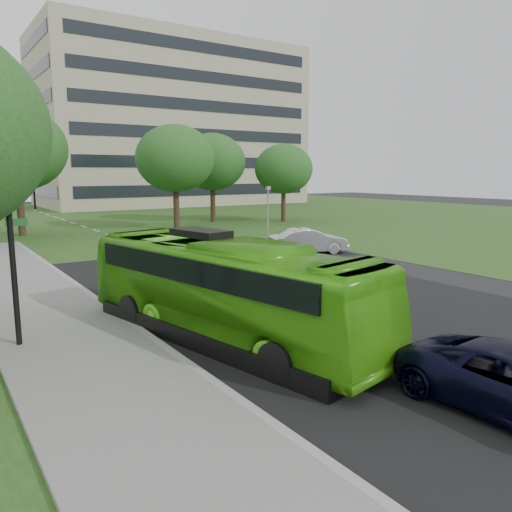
{
  "coord_description": "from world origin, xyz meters",
  "views": [
    {
      "loc": [
        -12.46,
        -13.8,
        5.01
      ],
      "look_at": [
        -1.15,
        3.13,
        1.6
      ],
      "focal_mm": 35.0,
      "sensor_mm": 36.0,
      "label": 1
    }
  ],
  "objects_px": {
    "tree_park_e": "(284,169)",
    "traffic_light": "(18,233)",
    "camera_pole": "(268,204)",
    "bus": "(225,290)",
    "tree_park_d": "(212,162)",
    "office_building": "(172,125)",
    "tree_park_c": "(175,159)",
    "sedan": "(308,241)",
    "tree_park_b": "(16,149)"
  },
  "relations": [
    {
      "from": "tree_park_e",
      "to": "traffic_light",
      "type": "xyz_separation_m",
      "value": [
        -28.91,
        -26.17,
        -2.02
      ]
    },
    {
      "from": "camera_pole",
      "to": "bus",
      "type": "bearing_deg",
      "value": -147.54
    },
    {
      "from": "tree_park_d",
      "to": "camera_pole",
      "type": "xyz_separation_m",
      "value": [
        -1.8,
        -12.44,
        -3.54
      ]
    },
    {
      "from": "office_building",
      "to": "camera_pole",
      "type": "bearing_deg",
      "value": -104.74
    },
    {
      "from": "camera_pole",
      "to": "tree_park_c",
      "type": "bearing_deg",
      "value": 98.88
    },
    {
      "from": "office_building",
      "to": "sedan",
      "type": "height_order",
      "value": "office_building"
    },
    {
      "from": "office_building",
      "to": "traffic_light",
      "type": "height_order",
      "value": "office_building"
    },
    {
      "from": "tree_park_d",
      "to": "tree_park_b",
      "type": "bearing_deg",
      "value": -174.52
    },
    {
      "from": "office_building",
      "to": "traffic_light",
      "type": "relative_size",
      "value": 7.03
    },
    {
      "from": "tree_park_e",
      "to": "bus",
      "type": "height_order",
      "value": "tree_park_e"
    },
    {
      "from": "tree_park_e",
      "to": "camera_pole",
      "type": "relative_size",
      "value": 2.01
    },
    {
      "from": "tree_park_b",
      "to": "tree_park_d",
      "type": "height_order",
      "value": "tree_park_b"
    },
    {
      "from": "tree_park_d",
      "to": "traffic_light",
      "type": "bearing_deg",
      "value": -127.12
    },
    {
      "from": "office_building",
      "to": "tree_park_d",
      "type": "height_order",
      "value": "office_building"
    },
    {
      "from": "office_building",
      "to": "tree_park_e",
      "type": "distance_m",
      "value": 35.3
    },
    {
      "from": "tree_park_d",
      "to": "tree_park_e",
      "type": "bearing_deg",
      "value": -32.93
    },
    {
      "from": "tree_park_c",
      "to": "tree_park_b",
      "type": "bearing_deg",
      "value": 167.84
    },
    {
      "from": "tree_park_c",
      "to": "sedan",
      "type": "bearing_deg",
      "value": -86.55
    },
    {
      "from": "camera_pole",
      "to": "traffic_light",
      "type": "bearing_deg",
      "value": -159.4
    },
    {
      "from": "tree_park_c",
      "to": "sedan",
      "type": "xyz_separation_m",
      "value": [
        1.03,
        -17.08,
        -5.42
      ]
    },
    {
      "from": "camera_pole",
      "to": "office_building",
      "type": "bearing_deg",
      "value": 55.76
    },
    {
      "from": "tree_park_d",
      "to": "bus",
      "type": "xyz_separation_m",
      "value": [
        -17.6,
        -32.63,
        -4.55
      ]
    },
    {
      "from": "tree_park_c",
      "to": "tree_park_e",
      "type": "distance_m",
      "value": 12.28
    },
    {
      "from": "bus",
      "to": "traffic_light",
      "type": "xyz_separation_m",
      "value": [
        -5.2,
        2.51,
        1.82
      ]
    },
    {
      "from": "sedan",
      "to": "bus",
      "type": "bearing_deg",
      "value": 149.46
    },
    {
      "from": "office_building",
      "to": "tree_park_c",
      "type": "xyz_separation_m",
      "value": [
        -15.62,
        -34.87,
        -6.28
      ]
    },
    {
      "from": "tree_park_c",
      "to": "traffic_light",
      "type": "bearing_deg",
      "value": -122.96
    },
    {
      "from": "sedan",
      "to": "camera_pole",
      "type": "xyz_separation_m",
      "value": [
        3.3,
        9.07,
        1.73
      ]
    },
    {
      "from": "tree_park_b",
      "to": "tree_park_d",
      "type": "relative_size",
      "value": 1.13
    },
    {
      "from": "tree_park_d",
      "to": "bus",
      "type": "relative_size",
      "value": 0.82
    },
    {
      "from": "tree_park_c",
      "to": "camera_pole",
      "type": "xyz_separation_m",
      "value": [
        4.33,
        -8.02,
        -3.69
      ]
    },
    {
      "from": "tree_park_c",
      "to": "tree_park_d",
      "type": "relative_size",
      "value": 1.02
    },
    {
      "from": "tree_park_d",
      "to": "traffic_light",
      "type": "height_order",
      "value": "tree_park_d"
    },
    {
      "from": "tree_park_e",
      "to": "bus",
      "type": "distance_m",
      "value": 37.41
    },
    {
      "from": "traffic_light",
      "to": "tree_park_e",
      "type": "bearing_deg",
      "value": 56.49
    },
    {
      "from": "office_building",
      "to": "tree_park_d",
      "type": "xyz_separation_m",
      "value": [
        -9.48,
        -30.45,
        -6.43
      ]
    },
    {
      "from": "tree_park_c",
      "to": "bus",
      "type": "height_order",
      "value": "tree_park_c"
    },
    {
      "from": "tree_park_d",
      "to": "bus",
      "type": "distance_m",
      "value": 37.36
    },
    {
      "from": "tree_park_c",
      "to": "tree_park_e",
      "type": "height_order",
      "value": "tree_park_c"
    },
    {
      "from": "office_building",
      "to": "tree_park_e",
      "type": "xyz_separation_m",
      "value": [
        -3.37,
        -34.41,
        -7.13
      ]
    },
    {
      "from": "tree_park_d",
      "to": "tree_park_c",
      "type": "bearing_deg",
      "value": -144.22
    },
    {
      "from": "tree_park_b",
      "to": "sedan",
      "type": "bearing_deg",
      "value": -55.96
    },
    {
      "from": "sedan",
      "to": "traffic_light",
      "type": "bearing_deg",
      "value": 133.74
    },
    {
      "from": "traffic_light",
      "to": "camera_pole",
      "type": "xyz_separation_m",
      "value": [
        21.0,
        17.68,
        -0.82
      ]
    },
    {
      "from": "tree_park_e",
      "to": "bus",
      "type": "xyz_separation_m",
      "value": [
        -23.71,
        -28.68,
        -3.84
      ]
    },
    {
      "from": "traffic_light",
      "to": "sedan",
      "type": "bearing_deg",
      "value": 40.3
    },
    {
      "from": "bus",
      "to": "tree_park_e",
      "type": "bearing_deg",
      "value": 38.79
    },
    {
      "from": "tree_park_e",
      "to": "camera_pole",
      "type": "height_order",
      "value": "tree_park_e"
    },
    {
      "from": "tree_park_e",
      "to": "sedan",
      "type": "bearing_deg",
      "value": -122.58
    },
    {
      "from": "bus",
      "to": "camera_pole",
      "type": "xyz_separation_m",
      "value": [
        15.8,
        20.2,
        1.01
      ]
    }
  ]
}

